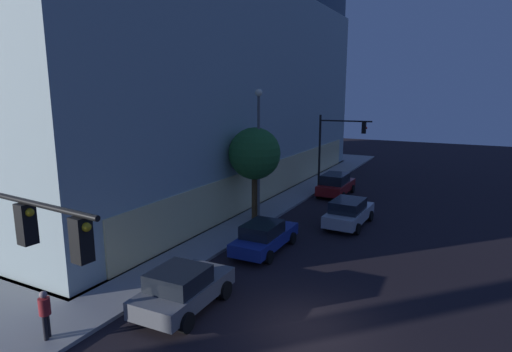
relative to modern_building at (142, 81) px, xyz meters
name	(u,v)px	position (x,y,z in m)	size (l,w,h in m)	color
ground_plane	(307,329)	(-16.21, -21.58, -8.87)	(120.00, 120.00, 0.00)	black
modern_building	(142,81)	(0.00, 0.00, 0.00)	(37.65, 26.09, 17.86)	#4C4C51
traffic_light_near_corner	(8,249)	(-23.07, -16.85, -4.45)	(0.61, 5.38, 6.09)	black
traffic_light_far_corner	(336,140)	(4.77, -16.07, -4.74)	(0.55, 4.23, 5.96)	black
street_lamp_sidewalk	(259,139)	(-6.27, -14.63, -3.72)	(0.44, 0.44, 7.97)	#565656
sidewalk_tree	(255,154)	(-6.11, -14.27, -4.64)	(3.18, 3.18, 5.70)	brown
pedestrian_waiting	(45,311)	(-20.76, -14.45, -7.75)	(0.36, 0.36, 1.63)	black
car_grey	(183,288)	(-17.05, -17.03, -8.03)	(4.26, 2.32, 1.65)	slate
car_blue	(265,236)	(-10.42, -17.10, -8.09)	(4.71, 2.03, 1.54)	navy
car_silver	(349,212)	(-4.39, -19.77, -8.02)	(4.71, 2.21, 1.66)	#B7BABF
car_red	(336,184)	(2.66, -16.82, -7.99)	(4.56, 2.16, 1.73)	maroon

